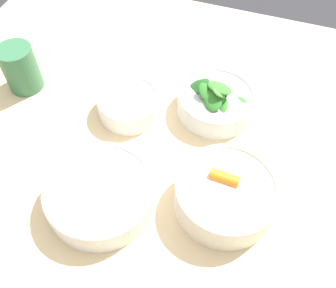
{
  "coord_description": "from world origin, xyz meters",
  "views": [
    {
      "loc": [
        -0.13,
        0.4,
        1.35
      ],
      "look_at": [
        0.01,
        -0.01,
        0.75
      ],
      "focal_mm": 40.0,
      "sensor_mm": 36.0,
      "label": 1
    }
  ],
  "objects_px": {
    "cup": "(20,68)",
    "bowl_cookies": "(129,103)",
    "bowl_carrots": "(226,194)",
    "bowl_greens": "(216,100)",
    "bowl_beans_hotdog": "(100,195)"
  },
  "relations": [
    {
      "from": "bowl_beans_hotdog",
      "to": "bowl_cookies",
      "type": "relative_size",
      "value": 1.45
    },
    {
      "from": "bowl_carrots",
      "to": "bowl_greens",
      "type": "relative_size",
      "value": 1.1
    },
    {
      "from": "bowl_beans_hotdog",
      "to": "bowl_cookies",
      "type": "xyz_separation_m",
      "value": [
        0.04,
        -0.22,
        -0.0
      ]
    },
    {
      "from": "bowl_greens",
      "to": "bowl_beans_hotdog",
      "type": "height_order",
      "value": "bowl_greens"
    },
    {
      "from": "bowl_greens",
      "to": "cup",
      "type": "height_order",
      "value": "cup"
    },
    {
      "from": "bowl_greens",
      "to": "cup",
      "type": "distance_m",
      "value": 0.44
    },
    {
      "from": "cup",
      "to": "bowl_cookies",
      "type": "bearing_deg",
      "value": -179.23
    },
    {
      "from": "bowl_cookies",
      "to": "bowl_greens",
      "type": "bearing_deg",
      "value": -159.44
    },
    {
      "from": "bowl_greens",
      "to": "bowl_cookies",
      "type": "xyz_separation_m",
      "value": [
        0.18,
        0.07,
        -0.0
      ]
    },
    {
      "from": "bowl_carrots",
      "to": "cup",
      "type": "bearing_deg",
      "value": -16.32
    },
    {
      "from": "bowl_cookies",
      "to": "bowl_carrots",
      "type": "bearing_deg",
      "value": 148.69
    },
    {
      "from": "bowl_greens",
      "to": "bowl_cookies",
      "type": "distance_m",
      "value": 0.19
    },
    {
      "from": "bowl_greens",
      "to": "cup",
      "type": "relative_size",
      "value": 1.57
    },
    {
      "from": "bowl_cookies",
      "to": "cup",
      "type": "xyz_separation_m",
      "value": [
        0.26,
        0.0,
        0.03
      ]
    },
    {
      "from": "bowl_carrots",
      "to": "bowl_beans_hotdog",
      "type": "height_order",
      "value": "bowl_carrots"
    }
  ]
}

